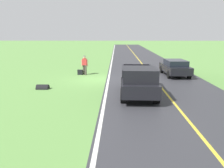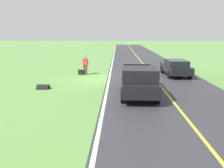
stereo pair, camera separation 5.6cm
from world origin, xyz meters
TOP-DOWN VIEW (x-y plane):
  - ground_plane at (0.00, 0.00)m, footprint 200.00×200.00m
  - road_surface at (-4.70, 0.00)m, footprint 7.92×120.00m
  - lane_edge_line at (-0.92, 0.00)m, footprint 0.16×117.60m
  - lane_centre_line at (-4.70, 0.00)m, footprint 0.14×117.60m
  - hitchhiker_walking at (1.30, -2.29)m, footprint 0.62×0.53m
  - suitcase_carried at (1.72, -2.24)m, footprint 0.47×0.24m
  - pickup_truck_passing at (-2.89, 5.13)m, footprint 2.21×5.45m
  - sedan_near_oncoming at (-6.73, -1.97)m, footprint 2.05×4.46m
  - drainage_culvert at (3.42, 3.39)m, footprint 0.80×0.60m

SIDE VIEW (x-z plane):
  - ground_plane at x=0.00m, z-range 0.00..0.00m
  - drainage_culvert at x=3.42m, z-range -0.30..0.30m
  - road_surface at x=-4.70m, z-range 0.00..0.00m
  - lane_edge_line at x=-0.92m, z-range 0.00..0.01m
  - lane_centre_line at x=-4.70m, z-range 0.00..0.01m
  - suitcase_carried at x=1.72m, z-range 0.00..0.46m
  - sedan_near_oncoming at x=-6.73m, z-range 0.05..1.46m
  - pickup_truck_passing at x=-2.89m, z-range 0.06..1.88m
  - hitchhiker_walking at x=1.30m, z-range 0.11..1.85m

